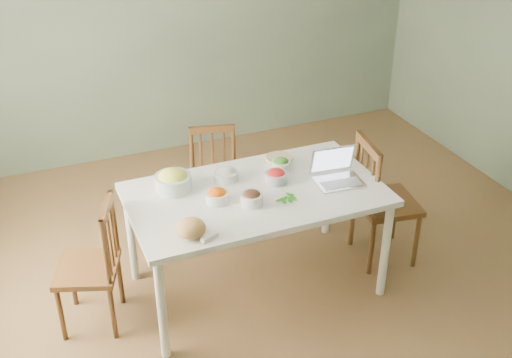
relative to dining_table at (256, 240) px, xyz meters
name	(u,v)px	position (x,y,z in m)	size (l,w,h in m)	color
floor	(287,282)	(0.23, -0.06, -0.41)	(5.00, 5.00, 0.00)	brown
wall_back	(181,19)	(0.23, 2.44, 0.94)	(5.00, 0.00, 2.70)	gray
dining_table	(256,240)	(0.00, 0.00, 0.00)	(1.74, 0.98, 0.81)	white
chair_far	(215,185)	(-0.03, 0.78, 0.04)	(0.40, 0.38, 0.90)	#4F3214
chair_left	(87,266)	(-1.17, 0.08, 0.06)	(0.41, 0.39, 0.94)	#4F3214
chair_right	(387,200)	(1.07, -0.03, 0.10)	(0.45, 0.43, 1.02)	#4F3214
bread_boule	(191,228)	(-0.56, -0.34, 0.47)	(0.18, 0.18, 0.12)	tan
butter_stick	(209,237)	(-0.47, -0.41, 0.42)	(0.12, 0.03, 0.03)	white
bowl_squash	(173,180)	(-0.51, 0.24, 0.48)	(0.25, 0.25, 0.15)	#F5EA4F
bowl_carrot	(217,196)	(-0.29, -0.02, 0.45)	(0.16, 0.16, 0.09)	#ED6900
bowl_onion	(226,174)	(-0.13, 0.23, 0.45)	(0.16, 0.16, 0.09)	silver
bowl_mushroom	(251,198)	(-0.09, -0.14, 0.46)	(0.15, 0.15, 0.10)	#38190F
bowl_redpep	(276,176)	(0.18, 0.07, 0.45)	(0.16, 0.16, 0.09)	red
bowl_broccoli	(281,164)	(0.29, 0.23, 0.45)	(0.14, 0.14, 0.09)	#2D6A1F
flatbread	(279,158)	(0.34, 0.37, 0.42)	(0.20, 0.20, 0.02)	tan
basil_bunch	(286,198)	(0.15, -0.16, 0.42)	(0.17, 0.17, 0.02)	#247A19
laptop	(340,169)	(0.58, -0.11, 0.52)	(0.32, 0.27, 0.22)	silver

